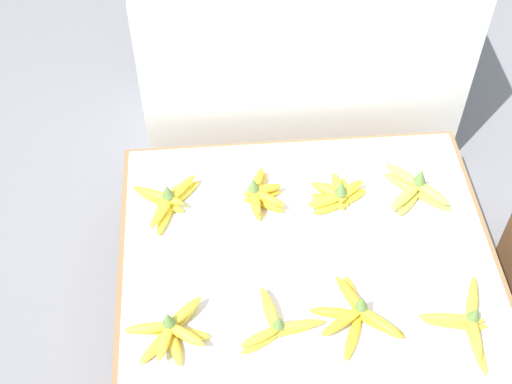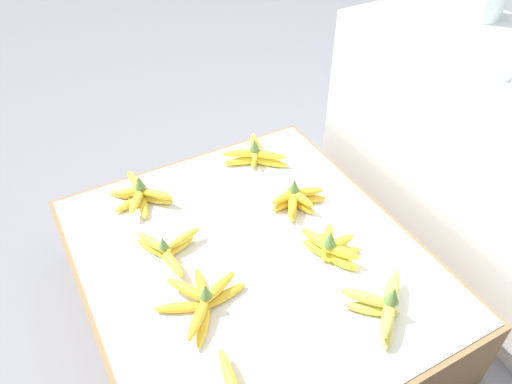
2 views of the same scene
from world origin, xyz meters
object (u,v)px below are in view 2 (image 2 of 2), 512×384
banana_bunch_front_midright (202,301)px  banana_bunch_middle_right (383,305)px  banana_bunch_front_left (139,195)px  banana_bunch_middle_midright (331,247)px  banana_bunch_middle_left (255,154)px  foam_tray_white (484,50)px  banana_bunch_middle_midleft (296,199)px  banana_bunch_front_midleft (168,250)px

banana_bunch_front_midright → banana_bunch_middle_right: 0.47m
banana_bunch_front_left → banana_bunch_middle_midright: banana_bunch_middle_midright is taller
banana_bunch_middle_left → foam_tray_white: (0.39, 0.53, 0.43)m
banana_bunch_middle_right → foam_tray_white: (-0.34, 0.55, 0.43)m
banana_bunch_middle_midright → banana_bunch_middle_right: size_ratio=0.96×
banana_bunch_front_left → banana_bunch_middle_midleft: 0.50m
banana_bunch_middle_right → banana_bunch_front_midleft: bearing=-137.4°
banana_bunch_front_midleft → banana_bunch_front_midright: (0.21, 0.01, 0.00)m
banana_bunch_middle_left → banana_bunch_middle_midright: bearing=-2.3°
banana_bunch_front_left → banana_bunch_middle_right: size_ratio=1.06×
banana_bunch_middle_left → foam_tray_white: 0.79m
banana_bunch_middle_midright → banana_bunch_middle_midleft: bearing=174.4°
banana_bunch_middle_midleft → banana_bunch_middle_midright: banana_bunch_middle_midright is taller
banana_bunch_front_midleft → banana_bunch_front_midright: banana_bunch_front_midright is taller
banana_bunch_front_midleft → foam_tray_white: foam_tray_white is taller
banana_bunch_front_left → banana_bunch_middle_midright: 0.64m
banana_bunch_middle_midright → banana_bunch_middle_right: banana_bunch_middle_right is taller
banana_bunch_front_midright → banana_bunch_middle_right: bearing=59.0°
foam_tray_white → banana_bunch_front_midleft: bearing=-96.6°
banana_bunch_middle_right → foam_tray_white: 0.78m
banana_bunch_middle_left → banana_bunch_middle_midright: banana_bunch_middle_midright is taller
banana_bunch_middle_left → banana_bunch_middle_right: size_ratio=1.03×
banana_bunch_middle_left → banana_bunch_middle_midright: (0.50, -0.02, 0.00)m
banana_bunch_middle_left → banana_bunch_middle_right: banana_bunch_middle_right is taller
banana_bunch_front_left → banana_bunch_middle_midleft: (0.26, 0.43, 0.00)m
banana_bunch_middle_midleft → foam_tray_white: 0.69m
banana_bunch_front_left → banana_bunch_middle_left: (-0.01, 0.43, 0.00)m
banana_bunch_front_left → banana_bunch_front_midright: bearing=1.1°
banana_bunch_middle_left → foam_tray_white: foam_tray_white is taller
banana_bunch_front_left → banana_bunch_middle_left: size_ratio=1.03×
banana_bunch_front_midright → banana_bunch_middle_left: banana_bunch_middle_left is taller
banana_bunch_front_midleft → banana_bunch_middle_left: banana_bunch_middle_left is taller
banana_bunch_middle_midleft → banana_bunch_front_midleft: bearing=-89.3°
banana_bunch_front_midleft → banana_bunch_middle_midleft: banana_bunch_middle_midleft is taller
banana_bunch_front_left → banana_bunch_front_midleft: 0.27m
banana_bunch_middle_midright → banana_bunch_middle_left: bearing=177.7°
banana_bunch_middle_right → banana_bunch_front_midright: bearing=-121.0°
banana_bunch_front_midleft → banana_bunch_middle_right: 0.61m
banana_bunch_front_left → banana_bunch_middle_right: (0.72, 0.41, 0.01)m
banana_bunch_middle_midleft → banana_bunch_middle_right: (0.46, -0.02, 0.00)m
banana_bunch_middle_left → banana_bunch_middle_midleft: (0.27, 0.00, -0.00)m
banana_bunch_front_midleft → banana_bunch_middle_right: size_ratio=1.09×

